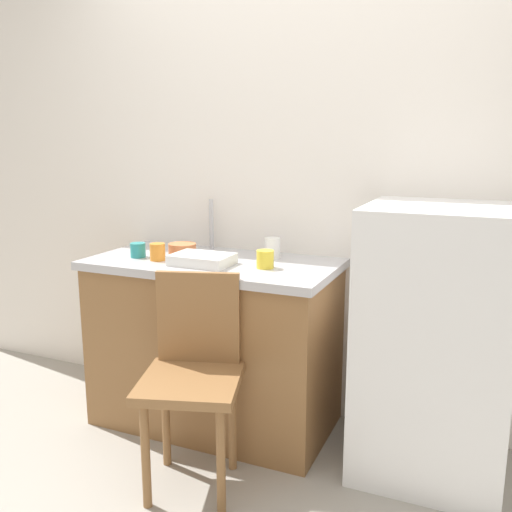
% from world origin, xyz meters
% --- Properties ---
extents(ground_plane, '(8.00, 8.00, 0.00)m').
position_xyz_m(ground_plane, '(0.00, 0.00, 0.00)').
color(ground_plane, '#9E998E').
extents(back_wall, '(4.80, 0.10, 2.68)m').
position_xyz_m(back_wall, '(0.00, 1.00, 1.34)').
color(back_wall, white).
rests_on(back_wall, ground_plane).
extents(cabinet_base, '(1.18, 0.60, 0.82)m').
position_xyz_m(cabinet_base, '(-0.35, 0.65, 0.41)').
color(cabinet_base, olive).
rests_on(cabinet_base, ground_plane).
extents(countertop, '(1.22, 0.64, 0.04)m').
position_xyz_m(countertop, '(-0.35, 0.65, 0.84)').
color(countertop, '#B7B7BC').
rests_on(countertop, cabinet_base).
extents(faucet, '(0.02, 0.02, 0.27)m').
position_xyz_m(faucet, '(-0.49, 0.90, 0.99)').
color(faucet, '#B7B7BC').
rests_on(faucet, countertop).
extents(refrigerator, '(0.62, 0.60, 1.18)m').
position_xyz_m(refrigerator, '(0.71, 0.65, 0.59)').
color(refrigerator, white).
rests_on(refrigerator, ground_plane).
extents(chair, '(0.50, 0.50, 0.89)m').
position_xyz_m(chair, '(-0.20, 0.16, 0.50)').
color(chair, olive).
rests_on(chair, ground_plane).
extents(dish_tray, '(0.28, 0.20, 0.05)m').
position_xyz_m(dish_tray, '(-0.35, 0.53, 0.88)').
color(dish_tray, white).
rests_on(dish_tray, countertop).
extents(terracotta_bowl, '(0.14, 0.14, 0.06)m').
position_xyz_m(terracotta_bowl, '(-0.55, 0.68, 0.89)').
color(terracotta_bowl, '#C67042').
rests_on(terracotta_bowl, countertop).
extents(cup_white, '(0.08, 0.08, 0.10)m').
position_xyz_m(cup_white, '(-0.10, 0.81, 0.91)').
color(cup_white, white).
rests_on(cup_white, countertop).
extents(cup_yellow, '(0.08, 0.08, 0.08)m').
position_xyz_m(cup_yellow, '(-0.05, 0.59, 0.90)').
color(cup_yellow, yellow).
rests_on(cup_yellow, countertop).
extents(cup_teal, '(0.08, 0.08, 0.07)m').
position_xyz_m(cup_teal, '(-0.73, 0.55, 0.90)').
color(cup_teal, teal).
rests_on(cup_teal, countertop).
extents(cup_orange, '(0.07, 0.07, 0.08)m').
position_xyz_m(cup_orange, '(-0.60, 0.53, 0.90)').
color(cup_orange, orange).
rests_on(cup_orange, countertop).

